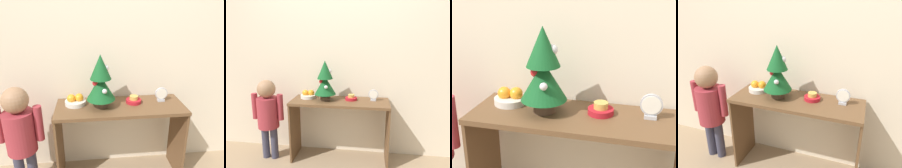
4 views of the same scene
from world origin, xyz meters
The scene contains 7 objects.
back_wall centered at (0.00, 0.47, 1.25)m, with size 7.00×0.05×2.50m, color beige.
console_table centered at (0.00, 0.21, 0.58)m, with size 1.16×0.42×0.76m.
mini_tree centered at (-0.17, 0.21, 1.00)m, with size 0.25×0.25×0.48m.
fruit_bowl centered at (-0.40, 0.28, 0.80)m, with size 0.19×0.19×0.10m.
singing_bowl centered at (0.13, 0.26, 0.79)m, with size 0.14×0.14×0.07m.
desk_clock centered at (0.39, 0.26, 0.83)m, with size 0.12×0.04×0.14m.
child_figure centered at (-0.88, 0.12, 0.62)m, with size 0.40×0.25×1.01m.
Camera 4 is at (0.54, -1.44, 1.60)m, focal length 35.00 mm.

